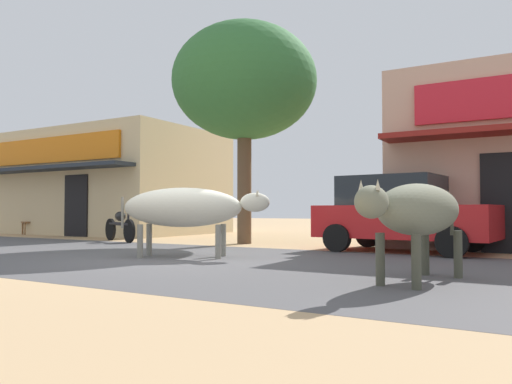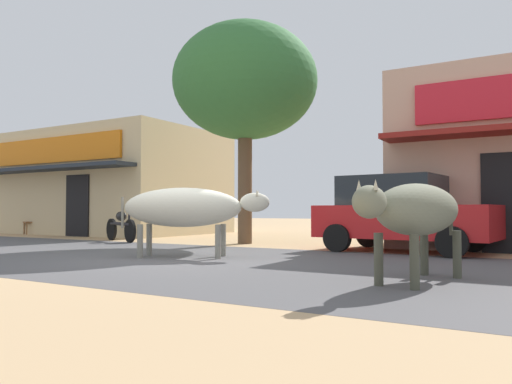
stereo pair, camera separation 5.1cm
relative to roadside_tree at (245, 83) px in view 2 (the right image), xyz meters
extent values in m
plane|color=tan|center=(1.05, -4.21, -4.35)|extent=(80.00, 80.00, 0.00)
cube|color=#535153|center=(1.05, -4.21, -4.34)|extent=(72.00, 6.21, 0.00)
cube|color=#CFB98C|center=(-8.01, 2.90, -2.41)|extent=(8.12, 5.40, 3.88)
cube|color=orange|center=(-8.01, 0.14, -1.32)|extent=(6.50, 0.10, 0.90)
cube|color=#262D38|center=(-8.01, -0.25, -2.02)|extent=(7.80, 0.90, 0.12)
cube|color=black|center=(-6.81, 0.17, -3.30)|extent=(1.10, 0.06, 2.10)
cube|color=black|center=(6.33, 0.17, -3.30)|extent=(1.10, 0.06, 2.10)
cylinder|color=brown|center=(0.00, 0.00, -2.79)|extent=(0.38, 0.38, 3.10)
ellipsoid|color=#316B34|center=(0.00, 0.00, 0.03)|extent=(3.91, 3.91, 3.13)
cube|color=red|center=(4.35, -0.52, -3.70)|extent=(3.79, 2.03, 0.70)
cube|color=#1E2328|center=(4.07, -0.49, -3.03)|extent=(2.15, 1.74, 0.64)
cylinder|color=black|center=(5.61, 0.21, -4.05)|extent=(0.61, 0.24, 0.60)
cylinder|color=black|center=(5.44, -1.47, -4.05)|extent=(0.61, 0.24, 0.60)
cylinder|color=black|center=(3.25, 0.44, -4.05)|extent=(0.61, 0.24, 0.60)
cylinder|color=black|center=(3.08, -1.24, -4.05)|extent=(0.61, 0.24, 0.60)
cylinder|color=black|center=(-2.94, -1.26, -4.03)|extent=(0.62, 0.32, 0.64)
cylinder|color=black|center=(-4.22, -0.73, -4.03)|extent=(0.62, 0.32, 0.64)
cylinder|color=black|center=(-3.58, -1.00, -3.85)|extent=(1.31, 0.62, 0.10)
ellipsoid|color=black|center=(-3.53, -1.02, -3.63)|extent=(0.61, 0.44, 0.28)
cylinder|color=black|center=(-3.01, -1.23, -3.58)|extent=(0.06, 0.06, 0.60)
ellipsoid|color=beige|center=(0.96, -3.84, -3.40)|extent=(2.39, 1.61, 0.75)
ellipsoid|color=beige|center=(2.24, -3.28, -3.30)|extent=(0.63, 0.48, 0.36)
cone|color=beige|center=(2.24, -3.17, -3.12)|extent=(0.06, 0.06, 0.12)
cone|color=beige|center=(2.32, -3.35, -3.12)|extent=(0.06, 0.06, 0.12)
cylinder|color=gray|center=(1.54, -3.30, -4.03)|extent=(0.11, 0.11, 0.63)
cylinder|color=gray|center=(1.75, -3.78, -4.03)|extent=(0.11, 0.11, 0.63)
cylinder|color=gray|center=(0.18, -3.90, -4.03)|extent=(0.11, 0.11, 0.63)
cylinder|color=gray|center=(0.39, -4.38, -4.03)|extent=(0.11, 0.11, 0.63)
cylinder|color=gray|center=(-0.13, -4.32, -3.50)|extent=(0.05, 0.05, 0.60)
ellipsoid|color=gray|center=(5.59, -4.89, -3.44)|extent=(1.04, 2.06, 0.65)
ellipsoid|color=gray|center=(5.33, -6.10, -3.36)|extent=(0.39, 0.61, 0.36)
cone|color=beige|center=(5.42, -6.17, -3.18)|extent=(0.06, 0.06, 0.12)
cone|color=beige|center=(5.22, -6.13, -3.18)|extent=(0.06, 0.06, 0.12)
cylinder|color=#474739|center=(5.67, -5.56, -4.03)|extent=(0.11, 0.11, 0.63)
cylinder|color=#474739|center=(5.23, -5.47, -4.03)|extent=(0.11, 0.11, 0.63)
cylinder|color=#474739|center=(5.94, -4.31, -4.03)|extent=(0.11, 0.11, 0.63)
cylinder|color=#474739|center=(5.50, -4.22, -4.03)|extent=(0.11, 0.11, 0.63)
cylinder|color=#474739|center=(5.80, -3.88, -3.54)|extent=(0.05, 0.05, 0.52)
cube|color=brown|center=(-9.47, 0.28, -3.90)|extent=(0.56, 0.56, 0.05)
cube|color=brown|center=(-9.40, 0.47, -3.65)|extent=(0.43, 0.19, 0.44)
cylinder|color=brown|center=(-9.37, 0.05, -4.13)|extent=(0.04, 0.04, 0.43)
cylinder|color=brown|center=(-9.70, 0.17, -4.13)|extent=(0.04, 0.04, 0.43)
cylinder|color=brown|center=(-9.25, 0.38, -4.13)|extent=(0.04, 0.04, 0.43)
cylinder|color=brown|center=(-9.58, 0.50, -4.13)|extent=(0.04, 0.04, 0.43)
camera|label=1|loc=(6.91, -11.32, -3.45)|focal=34.74mm
camera|label=2|loc=(6.96, -11.29, -3.45)|focal=34.74mm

